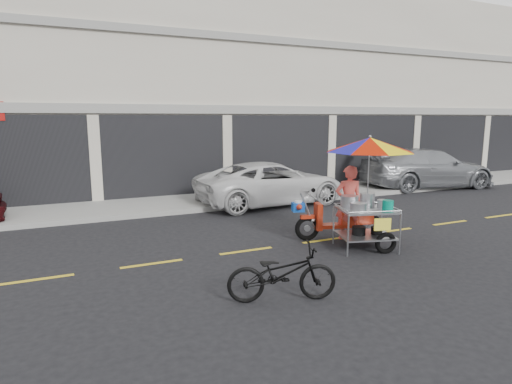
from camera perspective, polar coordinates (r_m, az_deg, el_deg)
name	(u,v)px	position (r m, az deg, el deg)	size (l,w,h in m)	color
ground	(325,240)	(10.14, 9.21, -6.34)	(90.00, 90.00, 0.00)	black
sidewalk	(237,197)	(14.89, -2.50, -0.71)	(45.00, 3.00, 0.15)	gray
shophouse_block	(252,87)	(20.47, -0.50, 13.88)	(36.00, 8.11, 10.40)	beige
centerline	(325,240)	(10.14, 9.21, -6.32)	(42.00, 0.10, 0.01)	gold
white_pickup	(272,183)	(14.03, 2.09, 1.20)	(2.30, 4.99, 1.39)	silver
silver_pickup	(427,168)	(18.60, 21.83, 2.97)	(2.24, 5.51, 1.60)	#999CA1
near_bicycle	(282,273)	(6.71, 3.48, -10.78)	(0.59, 1.70, 0.89)	black
food_vendor_rig	(360,176)	(9.63, 13.72, 2.03)	(2.43, 2.41, 2.46)	black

